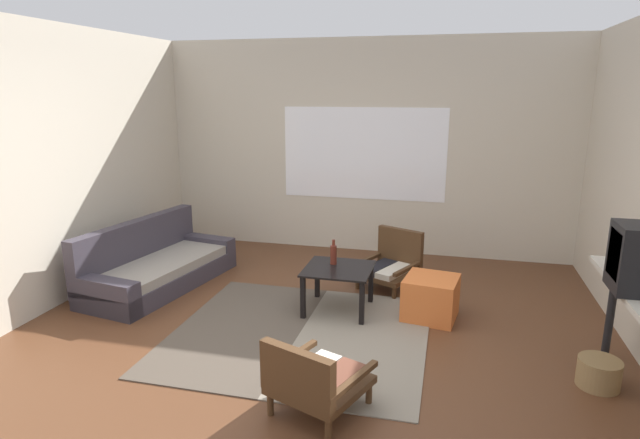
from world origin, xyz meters
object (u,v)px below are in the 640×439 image
at_px(wicker_basket, 599,373).
at_px(armchair_by_window, 392,263).
at_px(coffee_table, 338,275).
at_px(glass_bottle, 333,254).
at_px(ottoman_orange, 431,298).
at_px(armchair_striped_foreground, 314,379).
at_px(clay_vase, 632,255).
at_px(couch, 156,267).

bearing_deg(wicker_basket, armchair_by_window, 135.44).
xyz_separation_m(coffee_table, glass_bottle, (-0.07, 0.10, 0.18)).
bearing_deg(ottoman_orange, coffee_table, -176.43).
relative_size(coffee_table, ottoman_orange, 1.35).
xyz_separation_m(armchair_striped_foreground, wicker_basket, (1.90, 0.83, -0.15)).
bearing_deg(glass_bottle, ottoman_orange, -2.69).
distance_m(ottoman_orange, wicker_basket, 1.53).
bearing_deg(glass_bottle, armchair_by_window, 54.88).
bearing_deg(clay_vase, armchair_striped_foreground, -153.98).
height_order(ottoman_orange, glass_bottle, glass_bottle).
relative_size(armchair_by_window, glass_bottle, 3.00).
height_order(clay_vase, wicker_basket, clay_vase).
xyz_separation_m(couch, armchair_by_window, (2.48, 0.62, 0.05)).
xyz_separation_m(clay_vase, wicker_basket, (-0.15, -0.18, -0.85)).
height_order(armchair_by_window, armchair_striped_foreground, armchair_by_window).
height_order(glass_bottle, wicker_basket, glass_bottle).
bearing_deg(armchair_striped_foreground, clay_vase, 26.02).
relative_size(armchair_by_window, ottoman_orange, 1.57).
distance_m(armchair_striped_foreground, clay_vase, 2.38).
bearing_deg(ottoman_orange, glass_bottle, 177.31).
distance_m(armchair_striped_foreground, glass_bottle, 1.81).
relative_size(clay_vase, wicker_basket, 1.13).
bearing_deg(glass_bottle, armchair_striped_foreground, -81.30).
bearing_deg(armchair_striped_foreground, couch, 140.64).
distance_m(couch, coffee_table, 2.07).
distance_m(couch, glass_bottle, 2.01).
bearing_deg(armchair_striped_foreground, coffee_table, 96.85).
distance_m(glass_bottle, wicker_basket, 2.40).
distance_m(armchair_by_window, wicker_basket, 2.35).
bearing_deg(wicker_basket, glass_bottle, 156.41).
xyz_separation_m(armchair_striped_foreground, ottoman_orange, (0.67, 1.73, -0.06)).
distance_m(ottoman_orange, glass_bottle, 1.00).
relative_size(couch, wicker_basket, 6.35).
bearing_deg(couch, glass_bottle, -2.30).
xyz_separation_m(armchair_by_window, ottoman_orange, (0.45, -0.75, -0.06)).
xyz_separation_m(armchair_by_window, wicker_basket, (1.67, -1.65, -0.15)).
relative_size(armchair_striped_foreground, clay_vase, 2.17).
bearing_deg(glass_bottle, clay_vase, -18.36).
xyz_separation_m(couch, ottoman_orange, (2.93, -0.12, -0.01)).
xyz_separation_m(coffee_table, armchair_by_window, (0.42, 0.80, -0.10)).
relative_size(couch, glass_bottle, 7.71).
height_order(armchair_striped_foreground, glass_bottle, glass_bottle).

